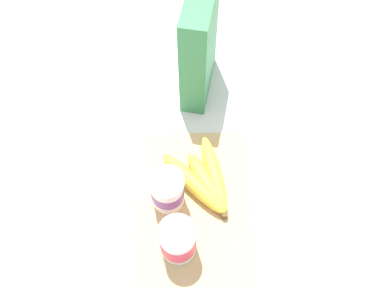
% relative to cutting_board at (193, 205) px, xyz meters
% --- Properties ---
extents(ground_plane, '(2.40, 2.40, 0.00)m').
position_rel_cutting_board_xyz_m(ground_plane, '(0.00, 0.00, -0.01)').
color(ground_plane, silver).
extents(cutting_board, '(0.34, 0.24, 0.02)m').
position_rel_cutting_board_xyz_m(cutting_board, '(0.00, 0.00, 0.00)').
color(cutting_board, tan).
rests_on(cutting_board, ground_plane).
extents(cereal_box, '(0.18, 0.09, 0.27)m').
position_rel_cutting_board_xyz_m(cereal_box, '(0.32, -0.02, 0.13)').
color(cereal_box, '#38844C').
rests_on(cereal_box, ground_plane).
extents(yogurt_cup_front, '(0.07, 0.07, 0.10)m').
position_rel_cutting_board_xyz_m(yogurt_cup_front, '(-0.09, 0.03, 0.06)').
color(yogurt_cup_front, white).
rests_on(yogurt_cup_front, cutting_board).
extents(yogurt_cup_back, '(0.07, 0.07, 0.09)m').
position_rel_cutting_board_xyz_m(yogurt_cup_back, '(0.01, 0.05, 0.05)').
color(yogurt_cup_back, white).
rests_on(yogurt_cup_back, cutting_board).
extents(banana_bunch, '(0.19, 0.15, 0.04)m').
position_rel_cutting_board_xyz_m(banana_bunch, '(0.04, -0.02, 0.03)').
color(banana_bunch, yellow).
rests_on(banana_bunch, cutting_board).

